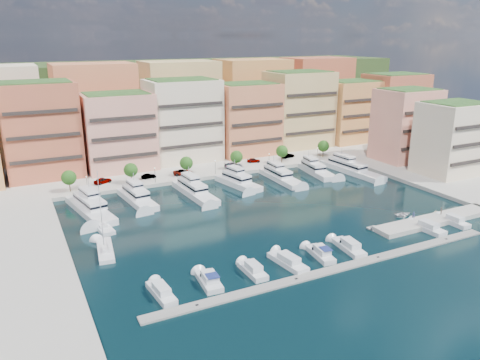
{
  "coord_description": "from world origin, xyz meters",
  "views": [
    {
      "loc": [
        -52.07,
        -88.78,
        39.62
      ],
      "look_at": [
        -3.42,
        8.33,
        6.0
      ],
      "focal_mm": 35.0,
      "sensor_mm": 36.0,
      "label": 1
    }
  ],
  "objects_px": {
    "person_1": "(441,211)",
    "cruiser_5": "(349,247)",
    "yacht_6": "(350,168)",
    "cruiser_3": "(288,262)",
    "sailboat_1": "(105,251)",
    "car_0": "(103,180)",
    "yacht_0": "(89,207)",
    "tender_3": "(436,212)",
    "car_3": "(233,165)",
    "tree_1": "(131,170)",
    "sailboat_2": "(102,227)",
    "car_4": "(254,160)",
    "tree_2": "(186,163)",
    "lamppost_0": "(87,181)",
    "tree_0": "(69,178)",
    "lamppost_3": "(269,158)",
    "cruiser_8": "(427,228)",
    "tender_2": "(403,214)",
    "car_5": "(288,156)",
    "tree_5": "(323,146)",
    "tender_1": "(394,223)",
    "lamppost_2": "(215,165)",
    "yacht_2": "(194,190)",
    "cruiser_0": "(161,293)",
    "lamppost_1": "(155,173)",
    "lamppost_4": "(317,152)",
    "car_1": "(149,176)",
    "yacht_1": "(136,198)",
    "tree_3": "(236,157)",
    "cruiser_9": "(454,222)",
    "cruiser_4": "(321,254)",
    "tender_0": "(374,227)",
    "yacht_5": "(315,170)",
    "person_0": "(414,215)",
    "cruiser_1": "(209,281)",
    "yacht_3": "(237,181)",
    "yacht_4": "(280,176)",
    "cruiser_2": "(253,271)"
  },
  "relations": [
    {
      "from": "person_1",
      "to": "cruiser_5",
      "type": "bearing_deg",
      "value": -25.73
    },
    {
      "from": "yacht_6",
      "to": "cruiser_3",
      "type": "xyz_separation_m",
      "value": [
        -48.85,
        -42.67,
        -0.66
      ]
    },
    {
      "from": "sailboat_1",
      "to": "car_0",
      "type": "bearing_deg",
      "value": 79.59
    },
    {
      "from": "yacht_0",
      "to": "tender_3",
      "type": "distance_m",
      "value": 81.02
    },
    {
      "from": "car_3",
      "to": "tree_1",
      "type": "bearing_deg",
      "value": 103.03
    },
    {
      "from": "sailboat_2",
      "to": "car_4",
      "type": "bearing_deg",
      "value": 29.76
    },
    {
      "from": "tree_2",
      "to": "lamppost_0",
      "type": "height_order",
      "value": "tree_2"
    },
    {
      "from": "tree_0",
      "to": "lamppost_3",
      "type": "bearing_deg",
      "value": -2.27
    },
    {
      "from": "cruiser_8",
      "to": "car_3",
      "type": "distance_m",
      "value": 62.04
    },
    {
      "from": "tender_2",
      "to": "car_5",
      "type": "xyz_separation_m",
      "value": [
        2.84,
        54.18,
        1.35
      ]
    },
    {
      "from": "tree_0",
      "to": "tender_2",
      "type": "xyz_separation_m",
      "value": [
        66.2,
        -49.75,
        -4.32
      ]
    },
    {
      "from": "tree_5",
      "to": "cruiser_5",
      "type": "xyz_separation_m",
      "value": [
        -36.38,
        -58.09,
        -4.2
      ]
    },
    {
      "from": "tree_0",
      "to": "tender_1",
      "type": "bearing_deg",
      "value": -40.85
    },
    {
      "from": "lamppost_2",
      "to": "yacht_2",
      "type": "bearing_deg",
      "value": -134.16
    },
    {
      "from": "tree_1",
      "to": "car_5",
      "type": "relative_size",
      "value": 1.22
    },
    {
      "from": "lamppost_2",
      "to": "cruiser_0",
      "type": "distance_m",
      "value": 65.35
    },
    {
      "from": "lamppost_1",
      "to": "lamppost_4",
      "type": "xyz_separation_m",
      "value": [
        54.0,
        0.0,
        0.0
      ]
    },
    {
      "from": "tree_5",
      "to": "car_1",
      "type": "height_order",
      "value": "tree_5"
    },
    {
      "from": "yacht_1",
      "to": "car_4",
      "type": "xyz_separation_m",
      "value": [
        42.14,
        16.93,
        0.62
      ]
    },
    {
      "from": "tree_3",
      "to": "tree_5",
      "type": "relative_size",
      "value": 1.0
    },
    {
      "from": "tree_3",
      "to": "cruiser_0",
      "type": "xyz_separation_m",
      "value": [
        -41.88,
        -58.09,
        -4.2
      ]
    },
    {
      "from": "cruiser_9",
      "to": "car_3",
      "type": "height_order",
      "value": "car_3"
    },
    {
      "from": "car_0",
      "to": "cruiser_4",
      "type": "bearing_deg",
      "value": -178.07
    },
    {
      "from": "cruiser_0",
      "to": "car_0",
      "type": "relative_size",
      "value": 1.64
    },
    {
      "from": "sailboat_2",
      "to": "person_1",
      "type": "distance_m",
      "value": 75.11
    },
    {
      "from": "sailboat_1",
      "to": "tender_0",
      "type": "bearing_deg",
      "value": -14.99
    },
    {
      "from": "tree_0",
      "to": "tender_1",
      "type": "relative_size",
      "value": 3.67
    },
    {
      "from": "tree_2",
      "to": "yacht_5",
      "type": "xyz_separation_m",
      "value": [
        36.48,
        -12.04,
        -3.53
      ]
    },
    {
      "from": "cruiser_0",
      "to": "person_0",
      "type": "relative_size",
      "value": 4.54
    },
    {
      "from": "lamppost_1",
      "to": "cruiser_1",
      "type": "distance_m",
      "value": 56.41
    },
    {
      "from": "tree_5",
      "to": "car_1",
      "type": "distance_m",
      "value": 58.69
    },
    {
      "from": "tender_1",
      "to": "car_4",
      "type": "bearing_deg",
      "value": 15.42
    },
    {
      "from": "cruiser_0",
      "to": "cruiser_1",
      "type": "relative_size",
      "value": 1.11
    },
    {
      "from": "tree_5",
      "to": "tree_3",
      "type": "bearing_deg",
      "value": 180.0
    },
    {
      "from": "tree_3",
      "to": "car_3",
      "type": "bearing_deg",
      "value": 102.03
    },
    {
      "from": "lamppost_4",
      "to": "car_4",
      "type": "bearing_deg",
      "value": 161.61
    },
    {
      "from": "yacht_1",
      "to": "tender_3",
      "type": "distance_m",
      "value": 71.87
    },
    {
      "from": "yacht_2",
      "to": "cruiser_9",
      "type": "height_order",
      "value": "yacht_2"
    },
    {
      "from": "tree_0",
      "to": "yacht_0",
      "type": "distance_m",
      "value": 15.11
    },
    {
      "from": "cruiser_3",
      "to": "tree_3",
      "type": "bearing_deg",
      "value": 72.57
    },
    {
      "from": "tree_1",
      "to": "yacht_3",
      "type": "distance_m",
      "value": 29.11
    },
    {
      "from": "tender_3",
      "to": "car_1",
      "type": "height_order",
      "value": "car_1"
    },
    {
      "from": "cruiser_8",
      "to": "sailboat_1",
      "type": "xyz_separation_m",
      "value": [
        -63.31,
        19.99,
        -0.24
      ]
    },
    {
      "from": "car_3",
      "to": "yacht_2",
      "type": "bearing_deg",
      "value": 139.45
    },
    {
      "from": "cruiser_3",
      "to": "tender_3",
      "type": "distance_m",
      "value": 44.91
    },
    {
      "from": "tree_5",
      "to": "yacht_4",
      "type": "relative_size",
      "value": 0.3
    },
    {
      "from": "cruiser_2",
      "to": "tender_2",
      "type": "relative_size",
      "value": 1.76
    },
    {
      "from": "lamppost_1",
      "to": "car_1",
      "type": "relative_size",
      "value": 1.02
    },
    {
      "from": "cruiser_0",
      "to": "cruiser_8",
      "type": "relative_size",
      "value": 0.99
    },
    {
      "from": "cruiser_9",
      "to": "tender_1",
      "type": "height_order",
      "value": "cruiser_9"
    }
  ]
}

